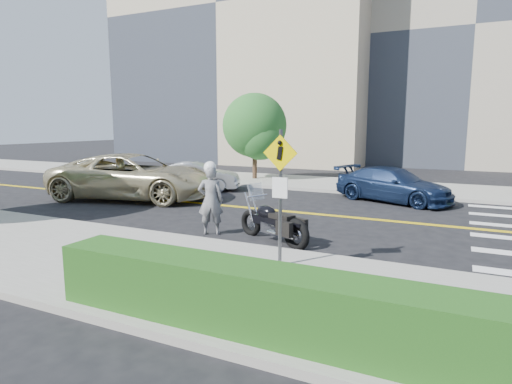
{
  "coord_description": "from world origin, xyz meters",
  "views": [
    {
      "loc": [
        7.68,
        -14.79,
        3.25
      ],
      "look_at": [
        2.08,
        -3.1,
        1.2
      ],
      "focal_mm": 30.0,
      "sensor_mm": 36.0,
      "label": 1
    }
  ],
  "objects_px": {
    "motorcyclist": "(211,198)",
    "parked_car_silver": "(197,176)",
    "suv": "(134,177)",
    "parked_car_blue": "(393,185)",
    "motorcycle": "(273,214)",
    "parked_car_white": "(90,170)",
    "pedestrian_sign": "(280,185)"
  },
  "relations": [
    {
      "from": "motorcyclist",
      "to": "suv",
      "type": "height_order",
      "value": "motorcyclist"
    },
    {
      "from": "parked_car_white",
      "to": "pedestrian_sign",
      "type": "bearing_deg",
      "value": -136.95
    },
    {
      "from": "motorcyclist",
      "to": "parked_car_silver",
      "type": "height_order",
      "value": "motorcyclist"
    },
    {
      "from": "pedestrian_sign",
      "to": "suv",
      "type": "xyz_separation_m",
      "value": [
        -9.38,
        5.97,
        -0.96
      ]
    },
    {
      "from": "suv",
      "to": "parked_car_blue",
      "type": "height_order",
      "value": "suv"
    },
    {
      "from": "suv",
      "to": "parked_car_blue",
      "type": "distance_m",
      "value": 11.2
    },
    {
      "from": "pedestrian_sign",
      "to": "parked_car_white",
      "type": "xyz_separation_m",
      "value": [
        -15.99,
        9.69,
        -1.34
      ]
    },
    {
      "from": "suv",
      "to": "parked_car_blue",
      "type": "xyz_separation_m",
      "value": [
        10.36,
        4.25,
        -0.27
      ]
    },
    {
      "from": "pedestrian_sign",
      "to": "parked_car_white",
      "type": "height_order",
      "value": "pedestrian_sign"
    },
    {
      "from": "motorcyclist",
      "to": "motorcycle",
      "type": "bearing_deg",
      "value": 156.57
    },
    {
      "from": "parked_car_blue",
      "to": "motorcycle",
      "type": "bearing_deg",
      "value": -174.44
    },
    {
      "from": "pedestrian_sign",
      "to": "parked_car_blue",
      "type": "height_order",
      "value": "pedestrian_sign"
    },
    {
      "from": "parked_car_silver",
      "to": "suv",
      "type": "bearing_deg",
      "value": 140.29
    },
    {
      "from": "suv",
      "to": "parked_car_silver",
      "type": "bearing_deg",
      "value": -31.12
    },
    {
      "from": "pedestrian_sign",
      "to": "parked_car_silver",
      "type": "xyz_separation_m",
      "value": [
        -8.31,
        9.29,
        -1.26
      ]
    },
    {
      "from": "parked_car_silver",
      "to": "motorcyclist",
      "type": "bearing_deg",
      "value": -165.71
    },
    {
      "from": "motorcyclist",
      "to": "parked_car_silver",
      "type": "distance_m",
      "value": 8.83
    },
    {
      "from": "parked_car_white",
      "to": "parked_car_blue",
      "type": "bearing_deg",
      "value": -103.92
    },
    {
      "from": "motorcycle",
      "to": "parked_car_white",
      "type": "bearing_deg",
      "value": 176.62
    },
    {
      "from": "motorcyclist",
      "to": "parked_car_blue",
      "type": "bearing_deg",
      "value": -143.12
    },
    {
      "from": "parked_car_white",
      "to": "motorcyclist",
      "type": "bearing_deg",
      "value": -136.03
    },
    {
      "from": "motorcycle",
      "to": "pedestrian_sign",
      "type": "bearing_deg",
      "value": -40.21
    },
    {
      "from": "motorcycle",
      "to": "suv",
      "type": "bearing_deg",
      "value": 178.94
    },
    {
      "from": "parked_car_white",
      "to": "parked_car_silver",
      "type": "height_order",
      "value": "parked_car_silver"
    },
    {
      "from": "pedestrian_sign",
      "to": "parked_car_blue",
      "type": "bearing_deg",
      "value": 84.52
    },
    {
      "from": "parked_car_silver",
      "to": "parked_car_blue",
      "type": "relative_size",
      "value": 0.85
    },
    {
      "from": "parked_car_white",
      "to": "parked_car_blue",
      "type": "relative_size",
      "value": 0.74
    },
    {
      "from": "motorcyclist",
      "to": "suv",
      "type": "bearing_deg",
      "value": -57.51
    },
    {
      "from": "parked_car_blue",
      "to": "parked_car_silver",
      "type": "bearing_deg",
      "value": 116.18
    },
    {
      "from": "motorcyclist",
      "to": "motorcycle",
      "type": "xyz_separation_m",
      "value": [
        1.97,
        0.1,
        -0.31
      ]
    },
    {
      "from": "motorcyclist",
      "to": "parked_car_silver",
      "type": "relative_size",
      "value": 0.52
    },
    {
      "from": "parked_car_white",
      "to": "parked_car_blue",
      "type": "height_order",
      "value": "parked_car_blue"
    }
  ]
}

